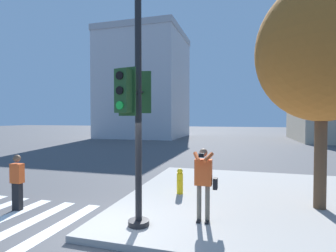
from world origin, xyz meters
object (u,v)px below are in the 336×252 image
pedestrian_distant (17,181)px  fire_hydrant (180,181)px  traffic_signal_pole (137,109)px  street_tree (322,51)px  person_photographer (204,178)px

pedestrian_distant → fire_hydrant: pedestrian_distant is taller
traffic_signal_pole → fire_hydrant: bearing=82.3°
street_tree → fire_hydrant: street_tree is taller
traffic_signal_pole → fire_hydrant: (0.37, 2.72, -2.26)m
pedestrian_distant → person_photographer: bearing=2.9°
person_photographer → traffic_signal_pole: bearing=-156.3°
person_photographer → fire_hydrant: (-1.08, 2.08, -0.63)m
traffic_signal_pole → street_tree: (4.36, 2.43, 1.59)m
traffic_signal_pole → person_photographer: 2.27m
traffic_signal_pole → person_photographer: traffic_signal_pole is taller
person_photographer → pedestrian_distant: (-5.25, -0.26, -0.36)m
person_photographer → pedestrian_distant: person_photographer is taller
traffic_signal_pole → street_tree: size_ratio=0.87×
pedestrian_distant → street_tree: size_ratio=0.25×
person_photographer → pedestrian_distant: bearing=-177.1°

